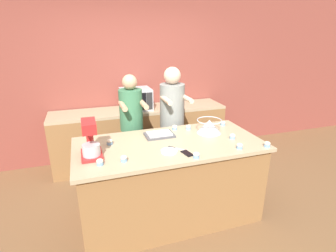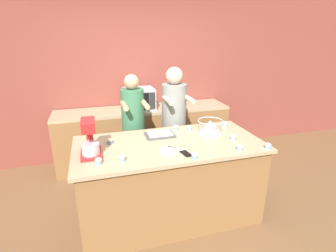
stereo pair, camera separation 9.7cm
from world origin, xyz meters
TOP-DOWN VIEW (x-y plane):
  - ground_plane at (0.00, 0.00)m, footprint 16.00×16.00m
  - back_wall at (0.00, 1.85)m, footprint 10.00×0.06m
  - island_counter at (0.00, 0.00)m, footprint 2.06×1.00m
  - back_counter at (0.00, 1.50)m, footprint 2.80×0.60m
  - person_left at (-0.28, 0.75)m, footprint 0.32×0.49m
  - person_right at (0.29, 0.75)m, footprint 0.35×0.51m
  - stand_mixer at (-0.83, -0.08)m, footprint 0.20×0.30m
  - mixing_bowl at (0.56, 0.15)m, footprint 0.30×0.30m
  - baking_tray at (-0.05, 0.23)m, footprint 0.34×0.23m
  - microwave_oven at (-0.06, 1.49)m, footprint 0.47×0.40m
  - cell_phone at (0.08, -0.32)m, footprint 0.10×0.15m
  - small_plate at (-0.08, -0.22)m, footprint 0.17×0.17m
  - knife at (0.02, -0.17)m, footprint 0.17×0.17m
  - cupcake_0 at (0.95, -0.43)m, footprint 0.07×0.07m
  - cupcake_1 at (0.36, 0.33)m, footprint 0.07×0.07m
  - cupcake_2 at (0.20, 0.37)m, footprint 0.07×0.07m
  - cupcake_3 at (0.13, -0.43)m, footprint 0.07×0.07m
  - cupcake_4 at (0.65, -0.38)m, footprint 0.07×0.07m
  - cupcake_5 at (-0.63, 0.16)m, footprint 0.07×0.07m
  - cupcake_6 at (-0.55, -0.28)m, footprint 0.07×0.07m
  - cupcake_7 at (0.85, 0.33)m, footprint 0.07×0.07m
  - cupcake_8 at (0.72, -0.12)m, footprint 0.07×0.07m
  - cupcake_9 at (-0.77, -0.29)m, footprint 0.07×0.07m

SIDE VIEW (x-z plane):
  - ground_plane at x=0.00m, z-range 0.00..0.00m
  - back_counter at x=0.00m, z-range 0.00..0.93m
  - island_counter at x=0.00m, z-range 0.00..0.94m
  - person_left at x=-0.28m, z-range 0.05..1.65m
  - person_right at x=0.29m, z-range 0.05..1.72m
  - knife at x=0.02m, z-range 0.94..0.95m
  - cell_phone at x=0.08m, z-range 0.94..0.95m
  - small_plate at x=-0.08m, z-range 0.94..0.96m
  - baking_tray at x=-0.05m, z-range 0.94..0.98m
  - cupcake_0 at x=0.95m, z-range 0.94..1.00m
  - cupcake_1 at x=0.36m, z-range 0.94..1.00m
  - cupcake_2 at x=0.20m, z-range 0.94..1.00m
  - cupcake_3 at x=0.13m, z-range 0.94..1.00m
  - cupcake_4 at x=0.65m, z-range 0.94..1.00m
  - cupcake_5 at x=-0.63m, z-range 0.94..1.00m
  - cupcake_6 at x=-0.55m, z-range 0.94..1.00m
  - cupcake_7 at x=0.85m, z-range 0.94..1.00m
  - cupcake_8 at x=0.72m, z-range 0.94..1.00m
  - cupcake_9 at x=-0.77m, z-range 0.94..1.00m
  - mixing_bowl at x=0.56m, z-range 0.95..1.11m
  - microwave_oven at x=-0.06m, z-range 0.93..1.26m
  - stand_mixer at x=-0.83m, z-range 0.92..1.29m
  - back_wall at x=0.00m, z-range 0.00..2.70m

